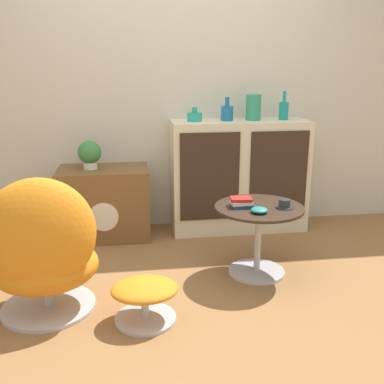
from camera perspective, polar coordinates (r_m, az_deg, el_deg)
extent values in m
plane|color=olive|center=(2.93, 0.76, -12.96)|extent=(12.00, 12.00, 0.00)
cube|color=beige|center=(3.94, -2.34, 14.26)|extent=(6.40, 0.06, 2.60)
cube|color=beige|center=(3.92, 5.95, 2.06)|extent=(1.17, 0.39, 0.96)
cube|color=#332319|center=(3.66, 2.28, 1.91)|extent=(0.49, 0.01, 0.73)
cube|color=#332319|center=(3.81, 10.94, 2.17)|extent=(0.49, 0.01, 0.73)
cube|color=brown|center=(3.83, -11.03, -1.35)|extent=(0.73, 0.46, 0.59)
cylinder|color=beige|center=(3.62, -11.15, -3.15)|extent=(0.23, 0.01, 0.23)
cylinder|color=#B7B7BC|center=(2.91, -17.69, -13.65)|extent=(0.55, 0.55, 0.02)
cylinder|color=#B7B7BC|center=(2.88, -17.80, -12.52)|extent=(0.06, 0.06, 0.11)
ellipsoid|color=orange|center=(2.80, -18.15, -8.91)|extent=(0.65, 0.56, 0.29)
ellipsoid|color=orange|center=(2.60, -18.86, -5.05)|extent=(0.64, 0.42, 0.66)
cylinder|color=#B7B7BC|center=(2.69, -5.92, -15.66)|extent=(0.35, 0.35, 0.02)
cylinder|color=#B7B7BC|center=(2.65, -5.97, -14.28)|extent=(0.04, 0.04, 0.13)
ellipsoid|color=orange|center=(2.60, -6.04, -12.19)|extent=(0.38, 0.32, 0.09)
cylinder|color=#B7B7BC|center=(3.24, 8.19, -9.92)|extent=(0.39, 0.39, 0.02)
cylinder|color=#B7B7BC|center=(3.14, 8.36, -6.05)|extent=(0.04, 0.04, 0.45)
cylinder|color=#332319|center=(3.07, 8.53, -1.98)|extent=(0.60, 0.60, 0.02)
cylinder|color=teal|center=(3.76, 0.33, 9.52)|extent=(0.12, 0.12, 0.07)
cylinder|color=teal|center=(3.75, 0.33, 10.39)|extent=(0.04, 0.04, 0.04)
cylinder|color=#196699|center=(3.80, 4.47, 9.92)|extent=(0.10, 0.10, 0.12)
cylinder|color=#196699|center=(3.80, 4.50, 11.38)|extent=(0.04, 0.04, 0.07)
cylinder|color=#2D8E6B|center=(3.85, 7.79, 10.59)|extent=(0.13, 0.13, 0.21)
cylinder|color=teal|center=(3.94, 11.56, 10.05)|extent=(0.08, 0.08, 0.15)
cylinder|color=teal|center=(3.93, 11.66, 11.78)|extent=(0.03, 0.03, 0.09)
cylinder|color=silver|center=(3.76, -12.79, 3.31)|extent=(0.11, 0.11, 0.06)
sphere|color=#387A3D|center=(3.74, -12.89, 4.94)|extent=(0.19, 0.19, 0.19)
cylinder|color=#2D2D33|center=(3.07, 11.64, -1.91)|extent=(0.12, 0.12, 0.01)
cylinder|color=#2D2D33|center=(3.06, 11.67, -1.44)|extent=(0.08, 0.08, 0.06)
cube|color=#1E478C|center=(3.04, 6.29, -1.70)|extent=(0.15, 0.11, 0.02)
cube|color=beige|center=(3.03, 6.26, -1.35)|extent=(0.14, 0.10, 0.02)
cube|color=red|center=(3.03, 6.25, -0.92)|extent=(0.15, 0.11, 0.02)
ellipsoid|color=#1E7A70|center=(2.93, 8.54, -2.29)|extent=(0.11, 0.11, 0.04)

